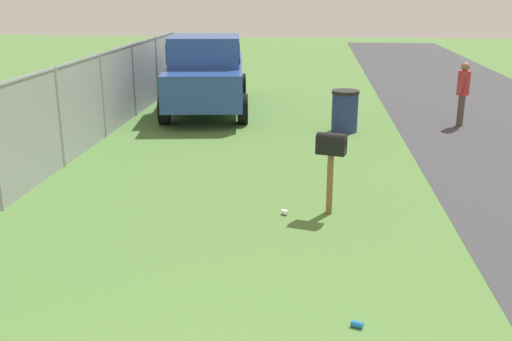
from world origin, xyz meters
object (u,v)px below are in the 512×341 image
trash_bin (345,111)px  pedestrian (463,90)px  pickup_truck (206,71)px  mailbox (331,150)px

trash_bin → pedestrian: bearing=-73.2°
pickup_truck → pedestrian: pickup_truck is taller
pickup_truck → pedestrian: bearing=72.1°
pedestrian → trash_bin: bearing=39.4°
mailbox → trash_bin: bearing=10.6°
mailbox → pedestrian: 7.15m
pedestrian → mailbox: bearing=84.5°
pickup_truck → trash_bin: (-2.12, -3.70, -0.61)m
trash_bin → pedestrian: pedestrian is taller
trash_bin → pedestrian: size_ratio=0.63×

